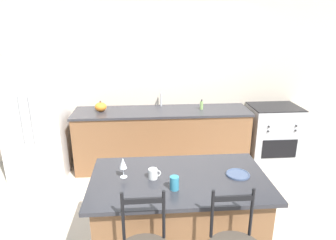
{
  "coord_description": "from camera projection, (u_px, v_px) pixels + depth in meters",
  "views": [
    {
      "loc": [
        -0.25,
        -4.01,
        2.25
      ],
      "look_at": [
        0.01,
        -0.64,
        1.11
      ],
      "focal_mm": 32.0,
      "sensor_mm": 36.0,
      "label": 1
    }
  ],
  "objects": [
    {
      "name": "tumbler_cup",
      "position": [
        174.0,
        183.0,
        2.46
      ],
      "size": [
        0.08,
        0.08,
        0.12
      ],
      "color": "teal",
      "rests_on": "kitchen_island"
    },
    {
      "name": "wall_back",
      "position": [
        161.0,
        79.0,
        4.78
      ],
      "size": [
        6.0,
        0.07,
        2.7
      ],
      "color": "beige",
      "rests_on": "ground_plane"
    },
    {
      "name": "refrigerator",
      "position": [
        37.0,
        118.0,
        4.42
      ],
      "size": [
        0.82,
        0.79,
        1.75
      ],
      "color": "white",
      "rests_on": "ground_plane"
    },
    {
      "name": "back_counter",
      "position": [
        162.0,
        138.0,
        4.75
      ],
      "size": [
        2.69,
        0.71,
        0.93
      ],
      "color": "brown",
      "rests_on": "ground_plane"
    },
    {
      "name": "kitchen_island",
      "position": [
        179.0,
        221.0,
        2.81
      ],
      "size": [
        1.58,
        0.92,
        0.91
      ],
      "color": "brown",
      "rests_on": "ground_plane"
    },
    {
      "name": "ground_plane",
      "position": [
        164.0,
        176.0,
        4.53
      ],
      "size": [
        18.0,
        18.0,
        0.0
      ],
      "primitive_type": "plane",
      "color": "beige"
    },
    {
      "name": "oven_range",
      "position": [
        272.0,
        134.0,
        4.88
      ],
      "size": [
        0.76,
        0.65,
        0.95
      ],
      "color": "#ADAFB5",
      "rests_on": "ground_plane"
    },
    {
      "name": "coffee_mug",
      "position": [
        153.0,
        174.0,
        2.64
      ],
      "size": [
        0.11,
        0.08,
        0.09
      ],
      "color": "white",
      "rests_on": "kitchen_island"
    },
    {
      "name": "soap_bottle",
      "position": [
        202.0,
        105.0,
        4.61
      ],
      "size": [
        0.05,
        0.05,
        0.16
      ],
      "color": "#89B260",
      "rests_on": "back_counter"
    },
    {
      "name": "pumpkin_decoration",
      "position": [
        101.0,
        107.0,
        4.51
      ],
      "size": [
        0.17,
        0.17,
        0.16
      ],
      "color": "orange",
      "rests_on": "back_counter"
    },
    {
      "name": "dinner_plate",
      "position": [
        238.0,
        174.0,
        2.71
      ],
      "size": [
        0.21,
        0.21,
        0.02
      ],
      "color": "#425170",
      "rests_on": "kitchen_island"
    },
    {
      "name": "wine_glass",
      "position": [
        123.0,
        164.0,
        2.63
      ],
      "size": [
        0.07,
        0.07,
        0.19
      ],
      "color": "white",
      "rests_on": "kitchen_island"
    },
    {
      "name": "sink_faucet",
      "position": [
        161.0,
        98.0,
        4.75
      ],
      "size": [
        0.02,
        0.13,
        0.22
      ],
      "color": "#ADAFB5",
      "rests_on": "back_counter"
    }
  ]
}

